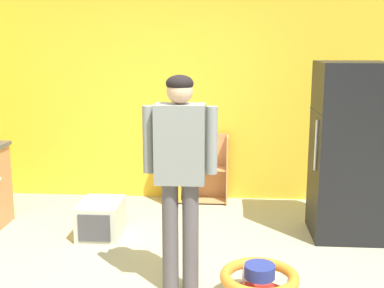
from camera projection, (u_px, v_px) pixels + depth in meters
ground_plane at (167, 280)px, 4.19m from camera, size 12.00×12.00×0.00m
back_wall at (188, 92)px, 6.20m from camera, size 5.20×0.06×2.70m
refrigerator at (349, 151)px, 5.02m from camera, size 0.73×0.68×1.78m
bookshelf at (191, 173)px, 6.21m from camera, size 0.80×0.28×0.85m
standing_person at (180, 165)px, 3.82m from camera, size 0.57×0.22×1.73m
baby_walker at (259, 285)px, 3.79m from camera, size 0.60×0.60×0.32m
pet_carrier at (101, 219)px, 5.14m from camera, size 0.42×0.55×0.36m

